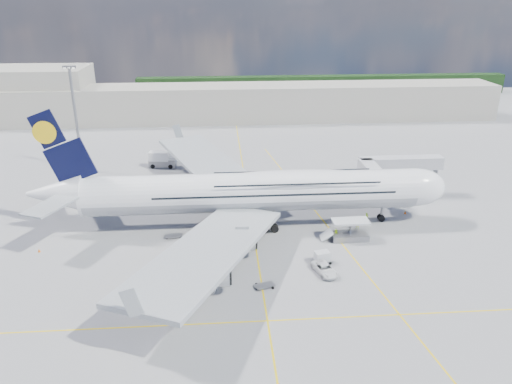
{
  "coord_description": "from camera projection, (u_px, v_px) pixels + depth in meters",
  "views": [
    {
      "loc": [
        -5.8,
        -75.63,
        40.98
      ],
      "look_at": [
        0.58,
        8.0,
        7.55
      ],
      "focal_mm": 35.0,
      "sensor_mm": 36.0,
      "label": 1
    }
  ],
  "objects": [
    {
      "name": "ground",
      "position": [
        256.0,
        250.0,
        85.64
      ],
      "size": [
        300.0,
        300.0,
        0.0
      ],
      "primitive_type": "plane",
      "color": "gray",
      "rests_on": "ground"
    },
    {
      "name": "cone_wing_right_outer",
      "position": [
        139.0,
        308.0,
        69.44
      ],
      "size": [
        0.49,
        0.49,
        0.63
      ],
      "color": "orange",
      "rests_on": "ground"
    },
    {
      "name": "taxi_line_main",
      "position": [
        256.0,
        250.0,
        85.64
      ],
      "size": [
        0.25,
        220.0,
        0.01
      ],
      "primitive_type": "cube",
      "color": "yellow",
      "rests_on": "ground"
    },
    {
      "name": "baggage_tug",
      "position": [
        207.0,
        285.0,
        73.89
      ],
      "size": [
        3.26,
        2.45,
        1.85
      ],
      "rotation": [
        0.0,
        0.0,
        -0.41
      ],
      "color": "white",
      "rests_on": "ground"
    },
    {
      "name": "taxi_line_cross",
      "position": [
        268.0,
        321.0,
        67.11
      ],
      "size": [
        120.0,
        0.25,
        0.01
      ],
      "primitive_type": "cube",
      "color": "yellow",
      "rests_on": "ground"
    },
    {
      "name": "dolly_row_b",
      "position": [
        195.0,
        286.0,
        74.56
      ],
      "size": [
        3.36,
        2.35,
        0.45
      ],
      "rotation": [
        0.0,
        0.0,
        -0.26
      ],
      "color": "gray",
      "rests_on": "ground"
    },
    {
      "name": "dolly_nose_far",
      "position": [
        322.0,
        257.0,
        81.19
      ],
      "size": [
        3.48,
        2.34,
        2.02
      ],
      "rotation": [
        0.0,
        0.0,
        0.21
      ],
      "color": "gray",
      "rests_on": "ground"
    },
    {
      "name": "hangar",
      "position": [
        29.0,
        94.0,
        169.99
      ],
      "size": [
        40.0,
        22.0,
        18.0
      ],
      "primitive_type": "cube",
      "color": "#B2AD9E",
      "rests_on": "ground"
    },
    {
      "name": "taxi_line_diag",
      "position": [
        325.0,
        223.0,
        95.89
      ],
      "size": [
        14.16,
        99.06,
        0.01
      ],
      "primitive_type": "cube",
      "rotation": [
        0.0,
        0.0,
        0.14
      ],
      "color": "yellow",
      "rests_on": "ground"
    },
    {
      "name": "terminal",
      "position": [
        235.0,
        103.0,
        171.41
      ],
      "size": [
        180.0,
        16.0,
        12.0
      ],
      "primitive_type": "cube",
      "color": "#B2AD9E",
      "rests_on": "ground"
    },
    {
      "name": "dolly_row_a",
      "position": [
        187.0,
        266.0,
        78.87
      ],
      "size": [
        3.0,
        2.04,
        1.74
      ],
      "rotation": [
        0.0,
        0.0,
        -0.23
      ],
      "color": "gray",
      "rests_on": "ground"
    },
    {
      "name": "service_van",
      "position": [
        325.0,
        269.0,
        78.21
      ],
      "size": [
        3.99,
        5.98,
        1.52
      ],
      "primitive_type": "imported",
      "rotation": [
        0.0,
        0.0,
        0.29
      ],
      "color": "white",
      "rests_on": "ground"
    },
    {
      "name": "cone_wing_right_inner",
      "position": [
        240.0,
        240.0,
        88.49
      ],
      "size": [
        0.44,
        0.44,
        0.56
      ],
      "color": "orange",
      "rests_on": "ground"
    },
    {
      "name": "crew_tug",
      "position": [
        218.0,
        261.0,
        80.14
      ],
      "size": [
        1.41,
        1.14,
        1.9
      ],
      "primitive_type": "imported",
      "rotation": [
        0.0,
        0.0,
        0.42
      ],
      "color": "#B8F219",
      "rests_on": "ground"
    },
    {
      "name": "cone_tail",
      "position": [
        39.0,
        251.0,
        84.9
      ],
      "size": [
        0.45,
        0.45,
        0.57
      ],
      "color": "orange",
      "rests_on": "ground"
    },
    {
      "name": "dolly_row_c",
      "position": [
        185.0,
        245.0,
        85.41
      ],
      "size": [
        2.89,
        2.11,
        1.64
      ],
      "rotation": [
        0.0,
        0.0,
        0.31
      ],
      "color": "gray",
      "rests_on": "ground"
    },
    {
      "name": "cone_nose",
      "position": [
        405.0,
        212.0,
        99.68
      ],
      "size": [
        0.48,
        0.48,
        0.61
      ],
      "color": "orange",
      "rests_on": "ground"
    },
    {
      "name": "light_mast",
      "position": [
        76.0,
        118.0,
        119.6
      ],
      "size": [
        3.0,
        0.7,
        25.5
      ],
      "color": "gray",
      "rests_on": "ground"
    },
    {
      "name": "airliner",
      "position": [
        253.0,
        191.0,
        92.37
      ],
      "size": [
        77.26,
        79.15,
        23.71
      ],
      "color": "white",
      "rests_on": "ground"
    },
    {
      "name": "jet_bridge",
      "position": [
        390.0,
        168.0,
        104.6
      ],
      "size": [
        18.8,
        12.1,
        8.5
      ],
      "color": "#B7B7BC",
      "rests_on": "ground"
    },
    {
      "name": "dolly_back",
      "position": [
        174.0,
        236.0,
        89.93
      ],
      "size": [
        3.25,
        1.93,
        0.46
      ],
      "rotation": [
        0.0,
        0.0,
        0.09
      ],
      "color": "gray",
      "rests_on": "ground"
    },
    {
      "name": "cone_wing_left_outer",
      "position": [
        209.0,
        176.0,
        119.85
      ],
      "size": [
        0.46,
        0.46,
        0.59
      ],
      "color": "orange",
      "rests_on": "ground"
    },
    {
      "name": "crew_nose",
      "position": [
        367.0,
        217.0,
        96.03
      ],
      "size": [
        0.77,
        0.63,
        1.82
      ],
      "primitive_type": "imported",
      "rotation": [
        0.0,
        0.0,
        0.33
      ],
      "color": "#BBFE1A",
      "rests_on": "ground"
    },
    {
      "name": "cargo_loader",
      "position": [
        349.0,
        233.0,
        89.04
      ],
      "size": [
        8.53,
        3.2,
        3.67
      ],
      "color": "silver",
      "rests_on": "ground"
    },
    {
      "name": "catering_truck_inner",
      "position": [
        206.0,
        181.0,
        112.79
      ],
      "size": [
        6.12,
        3.76,
        3.4
      ],
      "rotation": [
        0.0,
        0.0,
        -0.34
      ],
      "color": "gray",
      "rests_on": "ground"
    },
    {
      "name": "crew_loader",
      "position": [
        358.0,
        225.0,
        92.98
      ],
      "size": [
        1.08,
        1.03,
        1.76
      ],
      "primitive_type": "imported",
      "rotation": [
        0.0,
        0.0,
        -0.6
      ],
      "color": "#ADE117",
      "rests_on": "ground"
    },
    {
      "name": "crew_wing",
      "position": [
        227.0,
        256.0,
        81.82
      ],
      "size": [
        0.43,
        1.01,
        1.71
      ],
      "primitive_type": "imported",
      "rotation": [
        0.0,
        0.0,
        1.58
      ],
      "color": "#EBFF1A",
      "rests_on": "ground"
    },
    {
      "name": "dolly_nose_near",
      "position": [
        265.0,
        285.0,
        74.64
      ],
      "size": [
        3.3,
        2.48,
        0.43
      ],
      "rotation": [
        0.0,
        0.0,
        0.35
      ],
      "color": "gray",
      "rests_on": "ground"
    },
    {
      "name": "cone_wing_left_inner",
      "position": [
        208.0,
        205.0,
        103.41
      ],
      "size": [
        0.42,
        0.42,
        0.53
      ],
      "color": "orange",
      "rests_on": "ground"
    },
    {
      "name": "crew_van",
      "position": [
        336.0,
        234.0,
        89.35
      ],
      "size": [
        0.91,
        1.05,
        1.8
      ],
      "primitive_type": "imported",
      "rotation": [
        0.0,
        0.0,
        2.04
      ],
      "color": "#A7DA17",
      "rests_on": "ground"
    },
    {
      "name": "catering_truck_outer",
      "position": [
        162.0,
        160.0,
        125.87
      ],
      "size": [
        7.08,
        3.28,
        4.1
      ],
      "rotation": [
        0.0,
        0.0,
        -0.13
      ],
      "color": "gray",
      "rests_on": "ground"
    },
    {
      "name": "tree_line",
      "position": [
        323.0,
        85.0,
        216.65
      ],
      "size": [
        160.0,
        6.0,
        8.0
      ],
      "primitive_type": "cube",
      "color": "#193814",
      "rests_on": "ground"
    }
  ]
}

